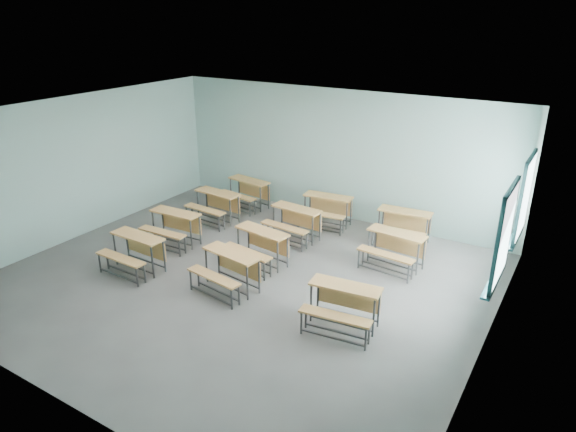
% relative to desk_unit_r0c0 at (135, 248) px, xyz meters
% --- Properties ---
extents(room, '(9.04, 8.04, 3.24)m').
position_rel_desk_unit_r0c0_xyz_m(room, '(2.14, 0.83, 1.10)').
color(room, slate).
rests_on(room, ground).
extents(desk_unit_r0c0, '(1.20, 0.82, 0.74)m').
position_rel_desk_unit_r0c0_xyz_m(desk_unit_r0c0, '(0.00, 0.00, 0.00)').
color(desk_unit_r0c0, '#CB8F49').
rests_on(desk_unit_r0c0, ground).
extents(desk_unit_r0c1, '(1.28, 0.95, 0.74)m').
position_rel_desk_unit_r0c0_xyz_m(desk_unit_r0c1, '(2.07, 0.36, 0.00)').
color(desk_unit_r0c1, '#CB8F49').
rests_on(desk_unit_r0c1, ground).
extents(desk_unit_r0c2, '(1.26, 0.92, 0.74)m').
position_rel_desk_unit_r0c0_xyz_m(desk_unit_r0c2, '(4.43, 0.36, 0.00)').
color(desk_unit_r0c2, '#CB8F49').
rests_on(desk_unit_r0c2, ground).
extents(desk_unit_r1c0, '(1.22, 0.85, 0.74)m').
position_rel_desk_unit_r0c0_xyz_m(desk_unit_r1c0, '(-0.23, 1.34, 0.00)').
color(desk_unit_r1c0, '#CB8F49').
rests_on(desk_unit_r1c0, ground).
extents(desk_unit_r1c1, '(1.27, 0.94, 0.74)m').
position_rel_desk_unit_r0c0_xyz_m(desk_unit_r1c1, '(1.98, 1.51, 0.00)').
color(desk_unit_r1c1, '#CB8F49').
rests_on(desk_unit_r1c1, ground).
extents(desk_unit_r2c0, '(1.23, 0.87, 0.74)m').
position_rel_desk_unit_r0c0_xyz_m(desk_unit_r2c0, '(-0.29, 2.89, 0.00)').
color(desk_unit_r2c0, '#CB8F49').
rests_on(desk_unit_r2c0, ground).
extents(desk_unit_r2c1, '(1.24, 0.88, 0.74)m').
position_rel_desk_unit_r0c0_xyz_m(desk_unit_r2c1, '(1.94, 2.97, 0.00)').
color(desk_unit_r2c1, '#CB8F49').
rests_on(desk_unit_r2c1, ground).
extents(desk_unit_r2c2, '(1.24, 0.89, 0.74)m').
position_rel_desk_unit_r0c0_xyz_m(desk_unit_r2c2, '(4.37, 2.85, 0.00)').
color(desk_unit_r2c2, '#CB8F49').
rests_on(desk_unit_r2c2, ground).
extents(desk_unit_r3c0, '(1.28, 0.94, 0.74)m').
position_rel_desk_unit_r0c0_xyz_m(desk_unit_r3c0, '(-0.20, 4.09, 0.00)').
color(desk_unit_r3c0, '#CB8F49').
rests_on(desk_unit_r3c0, ground).
extents(desk_unit_r3c1, '(1.26, 0.91, 0.74)m').
position_rel_desk_unit_r0c0_xyz_m(desk_unit_r3c1, '(2.19, 4.08, 0.00)').
color(desk_unit_r3c1, '#CB8F49').
rests_on(desk_unit_r3c1, ground).
extents(desk_unit_r3c2, '(1.23, 0.87, 0.74)m').
position_rel_desk_unit_r0c0_xyz_m(desk_unit_r3c2, '(4.12, 4.09, 0.00)').
color(desk_unit_r3c2, '#CB8F49').
rests_on(desk_unit_r3c2, ground).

